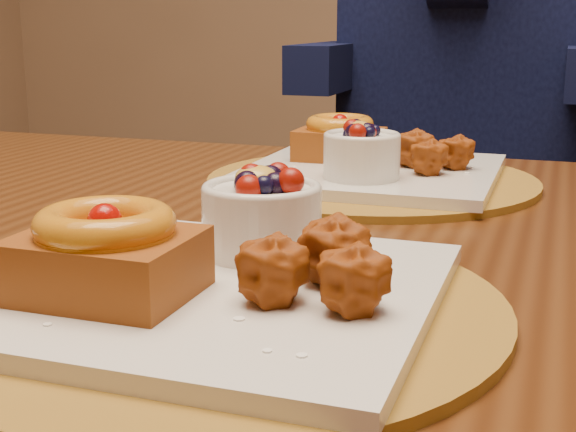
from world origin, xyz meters
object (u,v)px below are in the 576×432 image
(place_setting_near, at_px, (215,274))
(place_setting_far, at_px, (369,166))
(chair_far, at_px, (408,254))
(dining_table, at_px, (315,310))

(place_setting_near, distance_m, place_setting_far, 0.43)
(chair_far, bearing_deg, place_setting_near, -70.51)
(dining_table, bearing_deg, place_setting_near, -90.67)
(place_setting_near, bearing_deg, chair_far, 93.90)
(place_setting_far, relative_size, chair_far, 0.45)
(place_setting_near, height_order, place_setting_far, place_setting_near)
(dining_table, bearing_deg, place_setting_far, 90.56)
(dining_table, relative_size, chair_far, 1.91)
(place_setting_near, xyz_separation_m, place_setting_far, (0.00, 0.43, -0.00))
(place_setting_near, bearing_deg, dining_table, 89.33)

